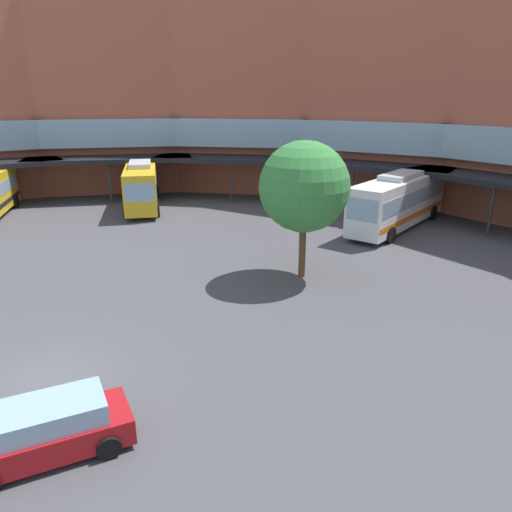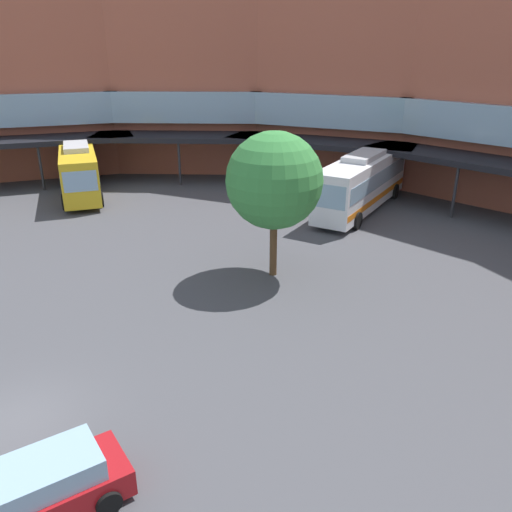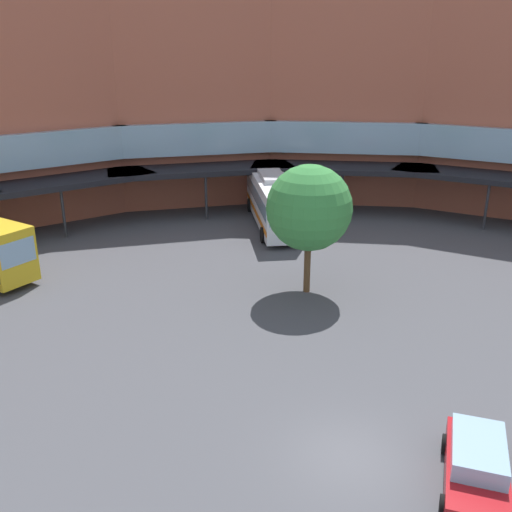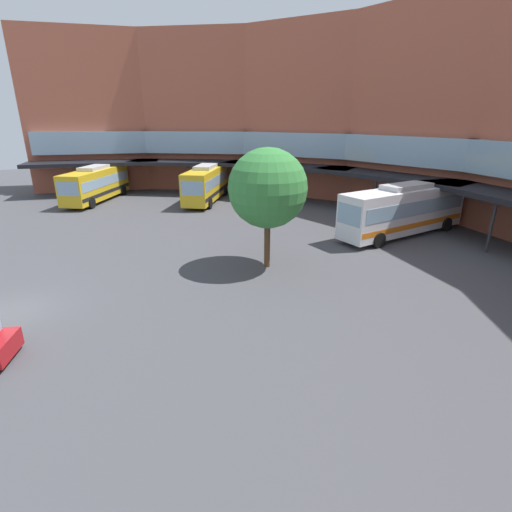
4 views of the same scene
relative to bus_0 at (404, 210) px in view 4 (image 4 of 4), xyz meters
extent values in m
plane|color=#47474C|center=(0.35, -26.16, -2.00)|extent=(120.36, 120.36, 0.00)
cylinder|color=#2D2D33|center=(5.68, 1.92, -0.20)|extent=(0.20, 0.20, 3.60)
cube|color=#AD5942|center=(-6.21, 8.40, 7.00)|extent=(15.38, 8.60, 18.01)
cube|color=#8CADC6|center=(-6.10, 7.81, 3.76)|extent=(14.00, 8.57, 2.52)
cube|color=black|center=(-5.27, 3.49, 1.60)|extent=(15.01, 6.64, 0.40)
cylinder|color=#2D2D33|center=(-4.98, 1.92, -0.20)|extent=(0.20, 0.20, 3.60)
cube|color=#AD5942|center=(-18.42, 3.59, 7.00)|extent=(15.48, 12.82, 18.01)
cube|color=#8CADC6|center=(-18.10, 3.08, 3.76)|extent=(14.38, 12.25, 2.52)
cube|color=black|center=(-15.75, -0.64, 1.60)|extent=(14.41, 11.13, 0.40)
cylinder|color=#2D2D33|center=(-14.90, -1.99, -0.20)|extent=(0.20, 0.20, 3.60)
cube|color=#AD5942|center=(-28.01, -5.36, 7.00)|extent=(13.43, 15.26, 18.01)
cube|color=#8CADC6|center=(-27.53, -5.71, 3.76)|extent=(12.76, 14.23, 2.52)
cube|color=black|center=(-23.98, -8.31, 1.60)|extent=(11.81, 14.07, 0.40)
cylinder|color=#2D2D33|center=(-22.69, -9.26, -0.20)|extent=(0.20, 0.20, 3.60)
cube|color=#AD5942|center=(-33.67, -17.20, 7.00)|extent=(9.50, 15.57, 18.01)
cube|color=#8CADC6|center=(-33.08, -17.35, 3.76)|extent=(9.36, 14.23, 2.52)
cube|color=black|center=(-28.83, -18.47, 1.60)|extent=(7.57, 15.06, 0.40)
cylinder|color=#2D2D33|center=(-27.28, -18.88, -0.20)|extent=(0.20, 0.20, 3.60)
cube|color=white|center=(0.00, 0.02, -0.03)|extent=(3.22, 11.72, 3.24)
cube|color=#8CADC6|center=(0.00, 0.02, 0.36)|extent=(3.22, 11.03, 1.04)
cube|color=orange|center=(0.00, 0.02, -0.94)|extent=(3.23, 11.49, 0.39)
cube|color=#8CADC6|center=(0.38, -5.71, 0.36)|extent=(2.16, 0.26, 1.43)
cube|color=#B2B2B7|center=(0.00, 0.02, 1.77)|extent=(1.99, 4.28, 0.36)
cylinder|color=black|center=(1.49, -3.83, -1.45)|extent=(0.37, 1.12, 1.10)
cylinder|color=black|center=(-0.96, -4.00, -1.45)|extent=(0.37, 1.12, 1.10)
cylinder|color=black|center=(0.96, 4.03, -1.45)|extent=(0.37, 1.12, 1.10)
cylinder|color=black|center=(-1.49, 3.86, -1.45)|extent=(0.37, 1.12, 1.10)
cube|color=gold|center=(-19.00, -8.54, -0.08)|extent=(9.75, 8.11, 3.15)
cube|color=#8CADC6|center=(-19.00, -8.54, 0.30)|extent=(9.28, 7.78, 1.01)
cube|color=black|center=(-19.00, -8.54, -0.96)|extent=(9.60, 8.01, 0.38)
cube|color=#8CADC6|center=(-14.90, -11.57, 0.30)|extent=(1.38, 1.81, 1.38)
cube|color=#B2B2B7|center=(-19.00, -8.54, 1.68)|extent=(4.01, 3.59, 0.36)
cylinder|color=black|center=(-15.45, -9.63, -1.45)|extent=(1.06, 0.90, 1.10)
cylinder|color=black|center=(-16.92, -11.61, -1.45)|extent=(1.06, 0.90, 1.10)
cylinder|color=black|center=(-21.09, -5.46, -1.45)|extent=(1.06, 0.90, 1.10)
cylinder|color=black|center=(-22.55, -7.44, -1.45)|extent=(1.06, 0.90, 1.10)
cube|color=gold|center=(-24.79, -18.88, -0.14)|extent=(10.02, 8.11, 3.02)
cube|color=#8CADC6|center=(-24.79, -18.88, 0.23)|extent=(9.53, 7.78, 0.97)
cube|color=black|center=(-24.79, -18.88, -0.98)|extent=(9.86, 8.01, 0.36)
cube|color=#8CADC6|center=(-20.55, -21.89, 0.23)|extent=(1.37, 1.86, 1.33)
cube|color=#B2B2B7|center=(-24.79, -18.88, 1.55)|extent=(4.10, 3.61, 0.36)
cylinder|color=black|center=(-21.16, -19.93, -1.45)|extent=(1.07, 0.88, 1.10)
cylinder|color=black|center=(-22.60, -21.96, -1.45)|extent=(1.07, 0.88, 1.10)
cylinder|color=black|center=(-26.99, -15.79, -1.45)|extent=(1.07, 0.88, 1.10)
cylinder|color=black|center=(-28.43, -17.83, -1.45)|extent=(1.07, 0.88, 1.10)
cylinder|color=black|center=(3.60, -26.11, -1.67)|extent=(0.45, 0.69, 0.66)
cylinder|color=brown|center=(0.86, -12.49, -0.23)|extent=(0.36, 0.36, 3.54)
sphere|color=#38843D|center=(0.86, -12.49, 2.81)|extent=(4.60, 4.60, 4.60)
camera|label=1|loc=(15.27, -31.96, 7.29)|focal=33.99mm
camera|label=2|loc=(13.59, -32.46, 8.81)|focal=36.31mm
camera|label=3|loc=(-3.70, -41.54, 10.94)|focal=40.25mm
camera|label=4|loc=(20.05, -23.65, 6.72)|focal=27.20mm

